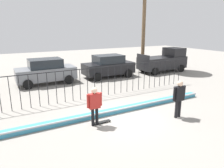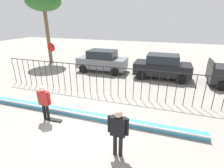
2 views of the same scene
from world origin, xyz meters
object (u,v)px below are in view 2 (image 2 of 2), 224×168
at_px(camera_operator, 118,129).
at_px(parked_car_black, 162,66).
at_px(skateboarder, 44,100).
at_px(skateboard, 54,119).
at_px(stop_sign, 52,53).
at_px(palm_tree_short, 44,2).
at_px(parked_car_gray, 102,61).

bearing_deg(camera_operator, parked_car_black, -75.73).
bearing_deg(parked_car_black, camera_operator, -92.20).
distance_m(skateboarder, camera_operator, 3.98).
xyz_separation_m(skateboard, camera_operator, (3.46, -1.15, 1.03)).
bearing_deg(skateboard, stop_sign, 145.88).
bearing_deg(skateboard, skateboarder, -153.75).
relative_size(skateboard, palm_tree_short, 0.11).
bearing_deg(parked_car_black, parked_car_gray, -179.53).
relative_size(parked_car_gray, stop_sign, 1.72).
relative_size(skateboard, camera_operator, 0.44).
xyz_separation_m(skateboarder, parked_car_gray, (-0.35, 8.26, -0.07)).
relative_size(parked_car_black, stop_sign, 1.72).
bearing_deg(parked_car_black, stop_sign, -170.51).
bearing_deg(skateboard, parked_car_gray, 115.15).
relative_size(camera_operator, stop_sign, 0.73).
height_order(skateboarder, parked_car_gray, parked_car_gray).
height_order(camera_operator, parked_car_gray, parked_car_gray).
bearing_deg(stop_sign, camera_operator, -43.81).
height_order(skateboard, palm_tree_short, palm_tree_short).
relative_size(parked_car_black, palm_tree_short, 0.62).
distance_m(camera_operator, stop_sign, 11.77).
xyz_separation_m(skateboarder, parked_car_black, (4.81, 7.93, -0.07)).
distance_m(skateboard, palm_tree_short, 13.46).
distance_m(skateboard, stop_sign, 8.75).
relative_size(parked_car_gray, palm_tree_short, 0.62).
bearing_deg(parked_car_gray, parked_car_black, -2.02).
height_order(skateboard, parked_car_black, parked_car_black).
xyz_separation_m(skateboard, palm_tree_short, (-7.28, 9.68, 5.87)).
xyz_separation_m(parked_car_gray, palm_tree_short, (-6.57, 1.46, 4.95)).
bearing_deg(palm_tree_short, skateboard, -53.02).
height_order(skateboard, stop_sign, stop_sign).
xyz_separation_m(skateboard, stop_sign, (-5.03, 6.99, 1.56)).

